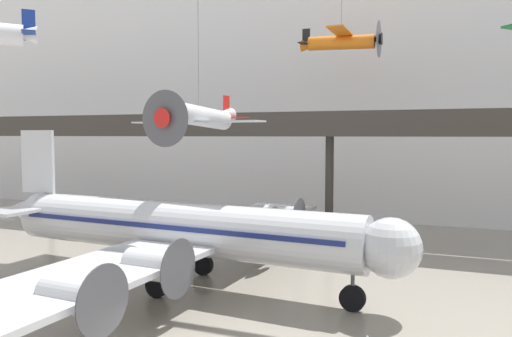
# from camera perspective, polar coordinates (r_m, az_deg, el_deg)

# --- Properties ---
(hangar_back_wall) EXTENTS (140.00, 3.00, 27.45)m
(hangar_back_wall) POSITION_cam_1_polar(r_m,az_deg,el_deg) (52.95, 11.09, 9.23)
(hangar_back_wall) COLOR white
(hangar_back_wall) RESTS_ON ground
(mezzanine_walkway) EXTENTS (110.00, 3.20, 10.60)m
(mezzanine_walkway) POSITION_cam_1_polar(r_m,az_deg,el_deg) (41.36, 8.13, 4.09)
(mezzanine_walkway) COLOR #38332D
(mezzanine_walkway) RESTS_ON ground
(airliner_silver_main) EXTENTS (27.87, 31.61, 9.04)m
(airliner_silver_main) POSITION_cam_1_polar(r_m,az_deg,el_deg) (29.49, -9.13, -6.82)
(airliner_silver_main) COLOR silver
(airliner_silver_main) RESTS_ON ground
(suspended_plane_orange_highwing) EXTENTS (6.94, 8.52, 6.40)m
(suspended_plane_orange_highwing) POSITION_cam_1_polar(r_m,az_deg,el_deg) (44.44, 9.71, 14.07)
(suspended_plane_orange_highwing) COLOR orange
(suspended_plane_silver_racer) EXTENTS (9.21, 7.53, 13.22)m
(suspended_plane_silver_racer) POSITION_cam_1_polar(r_m,az_deg,el_deg) (31.52, -6.54, 5.93)
(suspended_plane_silver_racer) COLOR silver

